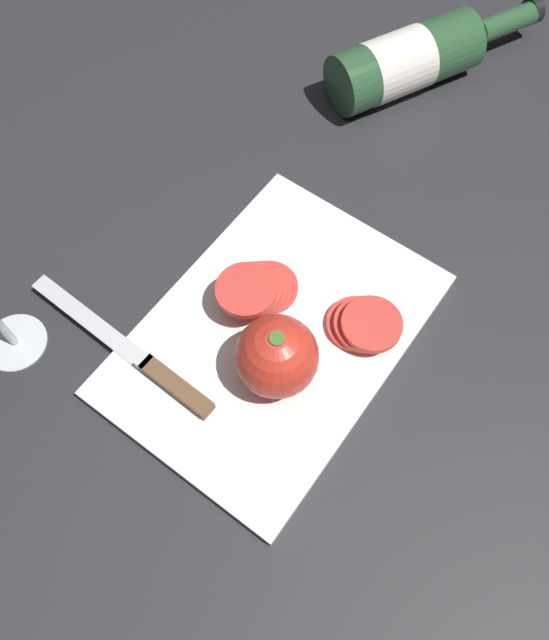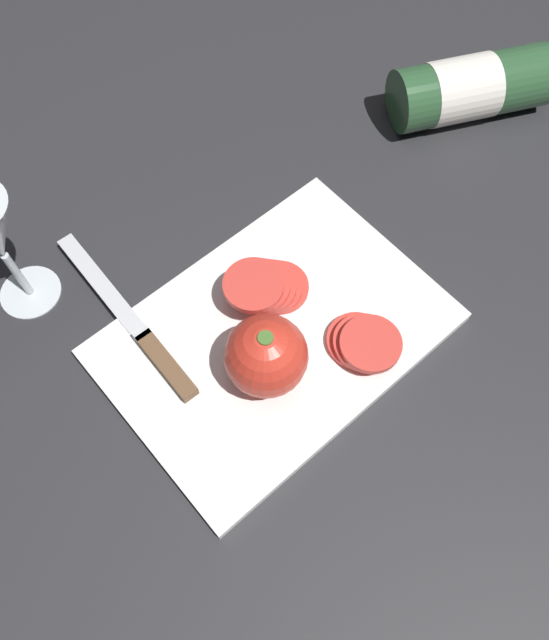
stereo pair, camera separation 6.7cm
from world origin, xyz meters
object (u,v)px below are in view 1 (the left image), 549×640
Objects in this scene: whole_tomato at (277,356)px; tomato_slice_stack_near at (258,289)px; tomato_slice_stack_far at (364,324)px; wine_bottle at (411,59)px; knife at (156,371)px.

whole_tomato is 0.88× the size of tomato_slice_stack_near.
tomato_slice_stack_far is at bearing 154.54° from whole_tomato.
whole_tomato is 0.10m from tomato_slice_stack_near.
tomato_slice_stack_far is (0.37, 0.16, -0.01)m from wine_bottle.
whole_tomato is at bearing -142.02° from knife.
whole_tomato is 0.34× the size of knife.
wine_bottle is at bearing -156.42° from tomato_slice_stack_far.
tomato_slice_stack_far reaches higher than knife.
tomato_slice_stack_near is (-0.06, -0.07, -0.02)m from whole_tomato.
whole_tomato reaches higher than tomato_slice_stack_far.
tomato_slice_stack_far is at bearing 23.58° from wine_bottle.
wine_bottle reaches higher than tomato_slice_stack_far.
wine_bottle reaches higher than knife.
wine_bottle is at bearing -166.22° from whole_tomato.
tomato_slice_stack_near is 1.19× the size of tomato_slice_stack_far.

